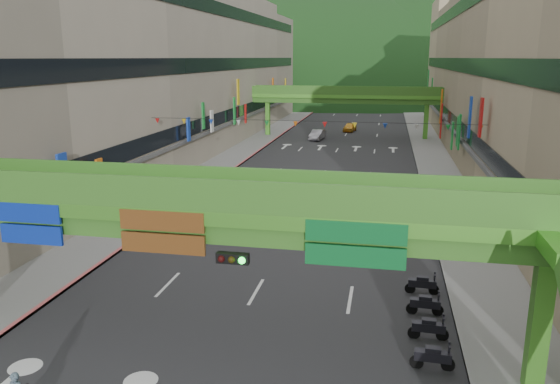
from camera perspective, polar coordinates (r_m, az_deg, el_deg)
road_slab at (r=62.82m, az=5.63°, el=3.78°), size 18.00×140.00×0.02m
sidewalk_left at (r=64.76m, az=-4.12°, el=4.18°), size 4.00×140.00×0.15m
sidewalk_right at (r=62.76m, az=15.70°, el=3.38°), size 4.00×140.00×0.15m
curb_left at (r=64.29m, az=-2.48°, el=4.14°), size 0.20×140.00×0.18m
curb_right at (r=62.63m, az=13.96°, el=3.48°), size 0.20×140.00×0.18m
building_row_left at (r=66.39m, az=-11.04°, el=12.34°), size 12.80×95.00×19.00m
building_row_right at (r=62.99m, az=23.61°, el=11.39°), size 12.80×95.00×19.00m
overpass_near at (r=18.57m, az=-4.68°, el=-4.19°), size 28.00×12.27×7.10m
overpass_far at (r=77.01m, az=6.84°, el=9.65°), size 28.00×2.20×7.10m
hill_left at (r=173.19m, az=4.24°, el=10.22°), size 168.00×140.00×112.00m
hill_right at (r=192.86m, az=17.05°, el=10.03°), size 208.00×176.00×128.00m
bunting_string at (r=42.29m, az=3.15°, el=7.08°), size 26.00×0.36×0.47m
scooter_rider_mid at (r=44.79m, az=8.29°, el=0.83°), size 0.75×1.60×1.87m
scooter_rider_left at (r=37.89m, az=-3.70°, el=-1.36°), size 0.98×1.60×2.02m
scooter_rider_far at (r=36.43m, az=-6.89°, el=-2.19°), size 0.83×1.58×1.87m
parked_scooter_row at (r=24.06m, az=15.09°, el=-12.32°), size 1.60×7.15×1.08m
car_silver at (r=74.95m, az=3.93°, el=5.98°), size 2.01×4.35×1.38m
car_yellow at (r=84.02m, az=7.30°, el=6.73°), size 2.12×4.06×1.32m
pedestrian_red at (r=38.65m, az=20.23°, el=-2.03°), size 0.96×0.79×1.86m
pedestrian_dark at (r=42.39m, az=18.73°, el=-0.63°), size 1.07×0.58×1.74m
pedestrian_blue at (r=37.39m, az=16.81°, el=-2.45°), size 0.90×0.74×1.65m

